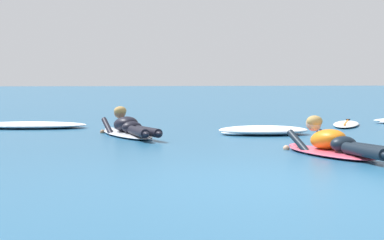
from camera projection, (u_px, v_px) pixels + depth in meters
The scene contains 6 objects.
ground_plane at pixel (170, 121), 16.82m from camera, with size 120.00×120.00×0.00m, color #235B84.
surfer_near at pixel (334, 145), 9.39m from camera, with size 0.97×2.47×0.54m.
surfer_far at pixel (129, 129), 12.41m from camera, with size 1.04×2.64×0.55m.
drifting_surfboard at pixel (346, 124), 15.17m from camera, with size 1.31×2.22×0.16m.
whitewater_mid_right at pixel (29, 125), 14.43m from camera, with size 2.38×1.31×0.12m.
whitewater_far_band at pixel (263, 130), 12.85m from camera, with size 1.66×1.18×0.15m.
Camera 1 is at (-1.93, -6.69, 1.01)m, focal length 68.96 mm.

